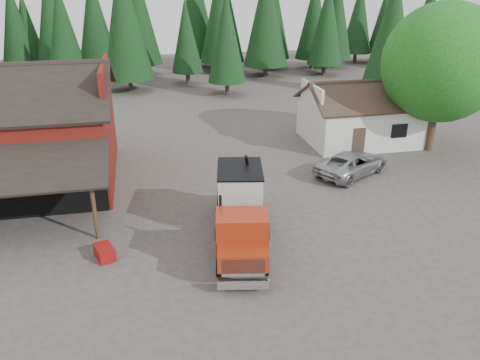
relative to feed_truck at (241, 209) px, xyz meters
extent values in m
plane|color=#453C36|center=(-1.03, -0.37, -1.72)|extent=(120.00, 120.00, 0.00)
cube|color=maroon|center=(-12.03, 9.63, 0.78)|extent=(12.00, 10.00, 5.00)
cube|color=black|center=(-12.03, 12.13, 4.28)|extent=(12.80, 5.53, 2.35)
cube|color=maroon|center=(-6.03, 9.63, 4.28)|extent=(0.25, 7.00, 2.00)
cylinder|color=#382619|center=(-6.63, 1.73, -0.32)|extent=(0.20, 0.20, 2.80)
cube|color=silver|center=(11.97, 12.63, -0.22)|extent=(8.00, 6.00, 3.00)
cube|color=#38281E|center=(11.97, 11.13, 2.03)|extent=(8.60, 3.42, 1.80)
cube|color=#38281E|center=(11.97, 14.13, 2.03)|extent=(8.60, 3.42, 1.80)
cube|color=silver|center=(7.97, 12.63, 2.03)|extent=(0.20, 4.20, 1.50)
cube|color=silver|center=(15.97, 12.63, 2.03)|extent=(0.20, 4.20, 1.50)
cube|color=#38281E|center=(10.47, 9.61, -0.72)|extent=(0.90, 0.06, 2.00)
cube|color=black|center=(13.47, 9.61, -0.12)|extent=(1.20, 0.06, 1.00)
cylinder|color=#382619|center=(15.97, 9.63, -0.12)|extent=(0.60, 0.60, 3.20)
sphere|color=#145916|center=(15.97, 9.63, 4.48)|extent=(8.00, 8.00, 8.00)
sphere|color=#145916|center=(14.77, 10.43, 3.28)|extent=(4.40, 4.40, 4.40)
sphere|color=#145916|center=(16.97, 8.83, 3.58)|extent=(4.80, 4.80, 4.80)
cylinder|color=#382619|center=(4.97, 29.63, -0.92)|extent=(0.44, 0.44, 1.60)
cone|color=black|center=(4.97, 29.63, 4.18)|extent=(3.96, 3.96, 9.00)
cylinder|color=#382619|center=(20.97, 25.63, -0.92)|extent=(0.44, 0.44, 1.60)
cone|color=black|center=(20.97, 25.63, 5.18)|extent=(4.84, 4.84, 11.00)
cylinder|color=#382619|center=(-5.03, 33.63, -0.92)|extent=(0.44, 0.44, 1.60)
cone|color=black|center=(-5.03, 33.63, 5.68)|extent=(5.28, 5.28, 12.00)
cylinder|color=black|center=(-1.43, -2.47, -1.23)|extent=(0.49, 1.02, 0.98)
cylinder|color=black|center=(0.41, -2.82, -1.23)|extent=(0.49, 1.02, 0.98)
cylinder|color=black|center=(-0.63, 1.73, -1.23)|extent=(0.49, 1.02, 0.98)
cylinder|color=black|center=(1.21, 1.38, -1.23)|extent=(0.49, 1.02, 0.98)
cylinder|color=black|center=(-0.40, 2.95, -1.23)|extent=(0.49, 1.02, 0.98)
cylinder|color=black|center=(1.44, 2.60, -1.23)|extent=(0.49, 1.02, 0.98)
cube|color=black|center=(0.02, 0.15, -0.87)|extent=(2.39, 7.70, 0.36)
cube|color=silver|center=(-0.77, -4.00, -1.23)|extent=(2.04, 0.54, 0.40)
cube|color=silver|center=(-0.75, -3.91, -0.52)|extent=(1.68, 0.40, 0.80)
cube|color=#972910|center=(-0.65, -3.39, -0.38)|extent=(2.18, 1.51, 0.76)
cube|color=#972910|center=(-0.44, -2.25, 0.11)|extent=(2.38, 1.89, 1.65)
cube|color=black|center=(-0.57, -2.95, 0.37)|extent=(1.85, 0.42, 0.80)
cylinder|color=black|center=(-1.16, -1.30, 0.60)|extent=(0.15, 0.15, 1.60)
cube|color=black|center=(-0.27, -1.38, 0.06)|extent=(2.16, 0.51, 1.42)
cube|color=black|center=(0.26, 1.38, -0.63)|extent=(3.19, 5.50, 0.14)
cube|color=beige|center=(0.26, 1.38, 0.69)|extent=(2.56, 3.27, 1.42)
cone|color=beige|center=(0.26, 1.38, -0.20)|extent=(2.29, 2.29, 0.62)
cube|color=black|center=(0.26, 1.38, 1.42)|extent=(2.66, 3.37, 0.07)
cylinder|color=black|center=(1.01, 2.50, 0.60)|extent=(1.00, 1.84, 2.72)
cube|color=#972910|center=(0.13, 3.57, -0.38)|extent=(0.66, 0.80, 0.40)
cylinder|color=silver|center=(0.68, -1.88, -0.96)|extent=(0.66, 0.97, 0.50)
imported|color=#ABADB2|center=(8.59, 6.56, -0.98)|extent=(5.82, 4.77, 1.48)
cube|color=maroon|center=(-6.21, -0.15, -1.42)|extent=(1.03, 1.27, 0.60)
camera|label=1|loc=(-4.07, -18.72, 9.79)|focal=35.00mm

